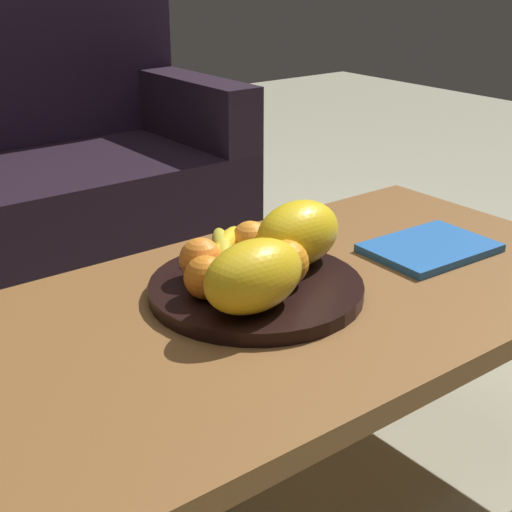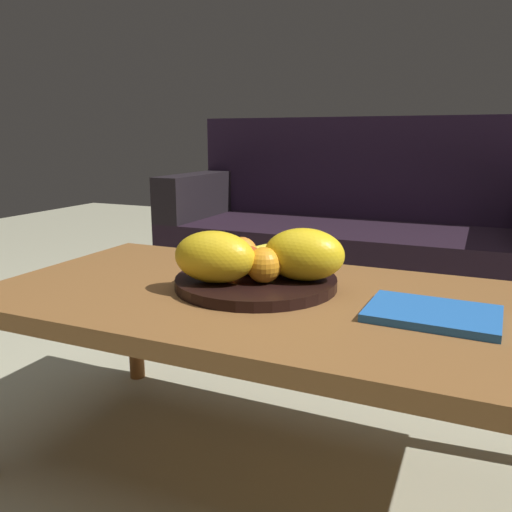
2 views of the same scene
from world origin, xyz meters
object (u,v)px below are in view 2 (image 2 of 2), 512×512
fruit_bowl (256,282)px  orange_back (292,256)px  couch (349,243)px  orange_front (242,252)px  melon_smaller_beside (304,254)px  orange_left (264,265)px  coffee_table (268,312)px  apple_left (250,260)px  melon_large_front (215,257)px  orange_right (217,257)px  banana_bunch (269,257)px  magazine (433,314)px

fruit_bowl → orange_back: 0.12m
couch → orange_front: couch is taller
melon_smaller_beside → orange_left: melon_smaller_beside is taller
orange_back → coffee_table: bearing=-94.6°
orange_left → fruit_bowl: bearing=134.2°
coffee_table → apple_left: apple_left is taller
couch → melon_large_front: 1.43m
couch → orange_right: bearing=-90.2°
coffee_table → orange_right: orange_right is taller
orange_front → apple_left: bearing=-49.8°
orange_right → banana_bunch: 0.13m
orange_back → apple_left: (-0.08, -0.08, -0.00)m
coffee_table → orange_back: 0.17m
orange_back → melon_smaller_beside: bearing=-52.6°
couch → orange_right: (-0.00, -1.33, 0.22)m
orange_left → orange_right: (-0.14, 0.04, -0.00)m
melon_large_front → apple_left: 0.11m
coffee_table → melon_smaller_beside: size_ratio=7.00×
coffee_table → orange_back: bearing=85.4°
melon_large_front → apple_left: (0.04, 0.09, -0.02)m
couch → banana_bunch: (0.10, -1.24, 0.21)m
melon_smaller_beside → coffee_table: bearing=-139.2°
melon_smaller_beside → orange_right: melon_smaller_beside is taller
magazine → melon_large_front: bearing=-174.7°
orange_back → magazine: bearing=-22.7°
coffee_table → orange_right: (-0.15, 0.04, 0.11)m
fruit_bowl → orange_left: bearing=-45.8°
orange_front → orange_right: orange_front is taller
coffee_table → orange_left: orange_left is taller
couch → magazine: size_ratio=6.80×
orange_left → apple_left: bearing=139.0°
orange_back → banana_bunch: 0.06m
fruit_bowl → melon_large_front: bearing=-129.6°
orange_front → orange_right: bearing=-117.5°
melon_large_front → orange_right: melon_large_front is taller
fruit_bowl → melon_large_front: melon_large_front is taller
orange_right → orange_back: bearing=28.7°
melon_smaller_beside → orange_left: (-0.08, -0.06, -0.02)m
coffee_table → apple_left: bearing=143.1°
banana_bunch → magazine: (0.41, -0.14, -0.04)m
melon_smaller_beside → magazine: 0.31m
orange_right → magazine: size_ratio=0.30×
coffee_table → orange_front: 0.19m
orange_left → apple_left: 0.08m
orange_front → orange_left: orange_left is taller
melon_large_front → banana_bunch: 0.18m
couch → banana_bunch: size_ratio=10.69×
orange_right → orange_back: 0.18m
orange_back → banana_bunch: size_ratio=0.47×
orange_back → apple_left: orange_back is taller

